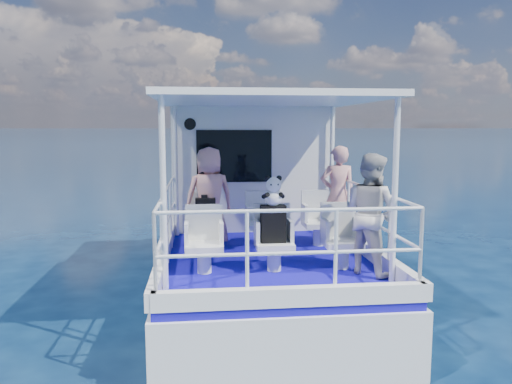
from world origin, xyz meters
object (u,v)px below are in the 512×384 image
at_px(passenger_port_fwd, 209,197).
at_px(backpack_center, 273,224).
at_px(panda, 273,191).
at_px(passenger_stbd_aft, 370,214).

relative_size(passenger_port_fwd, backpack_center, 3.25).
height_order(passenger_port_fwd, panda, passenger_port_fwd).
distance_m(passenger_stbd_aft, panda, 1.25).
bearing_deg(panda, backpack_center, 88.48).
bearing_deg(backpack_center, passenger_stbd_aft, -10.77).
bearing_deg(panda, passenger_port_fwd, 117.96).
relative_size(passenger_stbd_aft, panda, 4.02).
bearing_deg(passenger_port_fwd, backpack_center, 104.32).
relative_size(passenger_stbd_aft, backpack_center, 3.20).
bearing_deg(passenger_port_fwd, panda, 104.00).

